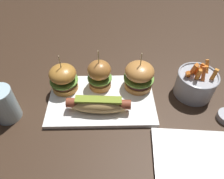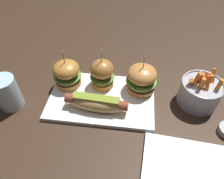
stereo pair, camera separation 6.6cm
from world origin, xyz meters
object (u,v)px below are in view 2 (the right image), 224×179
(slider_left, at_px, (67,73))
(slider_center, at_px, (102,73))
(slider_right, at_px, (142,78))
(fries_bucket, at_px, (200,92))
(water_glass, at_px, (7,93))
(platter_main, at_px, (102,98))
(hot_dog, at_px, (96,103))
(side_plate, at_px, (185,177))

(slider_left, xyz_separation_m, slider_center, (0.12, 0.01, 0.01))
(slider_right, distance_m, fries_bucket, 0.19)
(slider_center, distance_m, slider_right, 0.13)
(fries_bucket, distance_m, water_glass, 0.61)
(platter_main, relative_size, slider_center, 2.35)
(slider_left, height_order, slider_center, slider_center)
(platter_main, relative_size, hot_dog, 1.76)
(side_plate, bearing_deg, platter_main, 136.52)
(slider_left, distance_m, water_glass, 0.20)
(fries_bucket, bearing_deg, hot_dog, -165.71)
(hot_dog, bearing_deg, slider_center, 89.38)
(slider_left, bearing_deg, side_plate, -37.29)
(hot_dog, relative_size, slider_right, 1.41)
(slider_center, bearing_deg, hot_dog, -90.62)
(platter_main, distance_m, slider_left, 0.15)
(slider_right, bearing_deg, slider_center, 178.31)
(hot_dog, bearing_deg, slider_right, 38.34)
(slider_left, bearing_deg, platter_main, -21.59)
(platter_main, height_order, slider_left, slider_left)
(fries_bucket, bearing_deg, slider_center, 175.03)
(slider_center, relative_size, fries_bucket, 1.12)
(slider_right, relative_size, side_plate, 0.65)
(slider_right, xyz_separation_m, side_plate, (0.12, -0.29, -0.06))
(platter_main, height_order, slider_center, slider_center)
(platter_main, distance_m, hot_dog, 0.06)
(hot_dog, relative_size, slider_center, 1.33)
(hot_dog, xyz_separation_m, slider_right, (0.13, 0.11, 0.02))
(hot_dog, height_order, water_glass, water_glass)
(platter_main, bearing_deg, side_plate, -43.48)
(hot_dog, distance_m, fries_bucket, 0.33)
(slider_center, bearing_deg, water_glass, -157.70)
(hot_dog, bearing_deg, side_plate, -35.75)
(hot_dog, distance_m, slider_center, 0.11)
(hot_dog, height_order, side_plate, hot_dog)
(side_plate, bearing_deg, hot_dog, 144.25)
(side_plate, bearing_deg, slider_right, 112.57)
(slider_center, bearing_deg, platter_main, -84.16)
(hot_dog, distance_m, slider_left, 0.16)
(fries_bucket, relative_size, water_glass, 1.18)
(hot_dog, xyz_separation_m, slider_center, (0.00, 0.11, 0.02))
(hot_dog, relative_size, slider_left, 1.43)
(hot_dog, bearing_deg, fries_bucket, 14.29)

